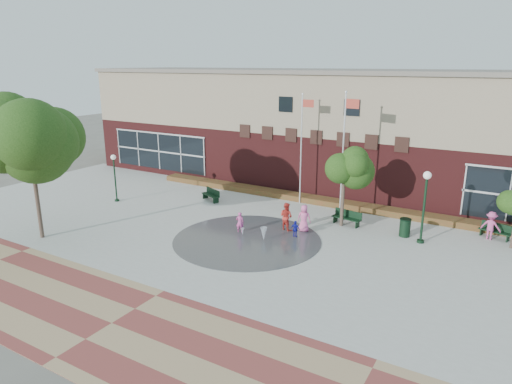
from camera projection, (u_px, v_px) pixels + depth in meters
The scene contains 23 objects.
ground at pixel (217, 259), 23.44m from camera, with size 120.00×120.00×0.00m, color #666056.
plaza_concrete at pixel (256, 234), 26.75m from camera, with size 46.00×18.00×0.01m, color #A8A8A0.
paver_band at pixel (112, 323), 17.64m from camera, with size 46.00×6.00×0.01m, color brown.
splash_pad at pixel (247, 240), 25.92m from camera, with size 8.40×8.40×0.01m, color #383A3D.
library_building at pixel (341, 128), 36.64m from camera, with size 44.40×10.40×9.20m.
flower_bed at pixel (309, 202), 33.04m from camera, with size 26.00×1.20×0.40m, color maroon.
flagpole_left at pixel (302, 144), 31.52m from camera, with size 0.91×0.15×7.76m.
flagpole_right at pixel (344, 150), 28.16m from camera, with size 0.99×0.26×8.10m.
lamp_left at pixel (115, 173), 32.57m from camera, with size 0.36×0.36×3.45m.
lamp_right at pixel (425, 199), 24.83m from camera, with size 0.43×0.43×4.11m.
bench_left at pixel (211, 197), 33.16m from camera, with size 1.82×1.15×0.89m.
bench_mid at pixel (346, 220), 28.24m from camera, with size 1.90×0.81×0.92m.
bench_right at pixel (495, 234), 26.11m from camera, with size 1.79×0.96×0.87m.
trash_can at pixel (405, 228), 26.31m from camera, with size 0.66×0.66×1.09m.
tree_big_left at pixel (28, 134), 24.66m from camera, with size 5.24×5.24×8.37m.
tree_mid at pixel (344, 168), 27.18m from camera, with size 3.00×3.00×5.05m.
water_jet_a at pixel (264, 241), 25.82m from camera, with size 0.39×0.39×0.76m, color white.
water_jet_b at pixel (243, 236), 26.58m from camera, with size 0.19×0.19×0.44m, color white.
child_splash at pixel (240, 222), 26.90m from camera, with size 0.47×0.31×1.28m, color #CF4A97.
adult_red at pixel (286, 216), 27.26m from camera, with size 0.83×0.65×1.71m, color red.
adult_pink at pixel (304, 218), 27.03m from camera, with size 0.81×0.52×1.65m, color #E45E9D.
child_blue at pixel (295, 229), 26.18m from camera, with size 0.59×0.25×1.01m, color #161AA1.
person_bench at pixel (491, 226), 25.81m from camera, with size 1.07×0.61×1.65m, color #CB4E90.
Camera 1 is at (12.74, -17.56, 9.74)m, focal length 32.00 mm.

